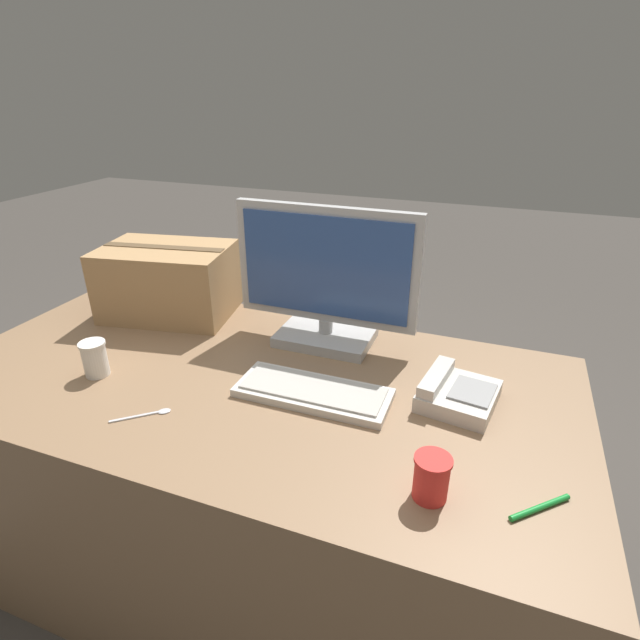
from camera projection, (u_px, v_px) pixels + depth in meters
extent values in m
plane|color=#47423D|center=(263.00, 562.00, 1.74)|extent=(12.00, 12.00, 0.00)
cube|color=#8C6B4C|center=(257.00, 479.00, 1.58)|extent=(1.80, 0.90, 0.76)
cube|color=#B7B7B7|center=(326.00, 336.00, 1.60)|extent=(0.30, 0.21, 0.03)
cylinder|color=#B2B2B2|center=(326.00, 325.00, 1.59)|extent=(0.04, 0.04, 0.04)
cube|color=#B2B2B2|center=(326.00, 265.00, 1.50)|extent=(0.57, 0.03, 0.36)
cube|color=#2D4C8C|center=(324.00, 267.00, 1.48)|extent=(0.52, 0.01, 0.31)
cube|color=beige|center=(313.00, 393.00, 1.32)|extent=(0.41, 0.16, 0.02)
cube|color=#B7B2A8|center=(313.00, 388.00, 1.32)|extent=(0.38, 0.13, 0.01)
cube|color=beige|center=(459.00, 396.00, 1.29)|extent=(0.21, 0.22, 0.04)
cube|color=beige|center=(436.00, 377.00, 1.30)|extent=(0.07, 0.19, 0.03)
cube|color=gray|center=(472.00, 391.00, 1.26)|extent=(0.12, 0.13, 0.01)
cylinder|color=white|center=(95.00, 360.00, 1.41)|extent=(0.07, 0.07, 0.09)
cylinder|color=white|center=(91.00, 344.00, 1.38)|extent=(0.07, 0.07, 0.01)
cylinder|color=red|center=(431.00, 479.00, 0.99)|extent=(0.07, 0.07, 0.09)
cylinder|color=red|center=(433.00, 460.00, 0.97)|extent=(0.08, 0.08, 0.01)
cube|color=silver|center=(134.00, 417.00, 1.24)|extent=(0.10, 0.08, 0.00)
ellipsoid|color=silver|center=(164.00, 411.00, 1.26)|extent=(0.04, 0.04, 0.00)
cube|color=tan|center=(168.00, 281.00, 1.75)|extent=(0.48, 0.36, 0.25)
cube|color=brown|center=(163.00, 247.00, 1.70)|extent=(0.43, 0.11, 0.00)
cylinder|color=#198C33|center=(540.00, 507.00, 0.97)|extent=(0.11, 0.11, 0.01)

